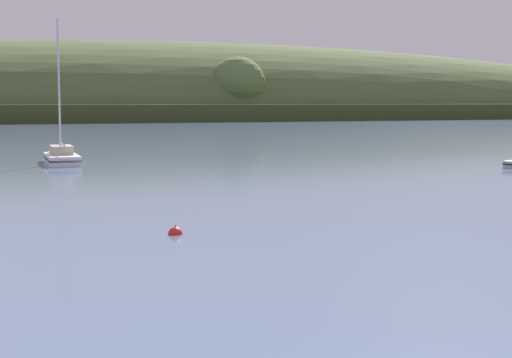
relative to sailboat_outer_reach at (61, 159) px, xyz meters
name	(u,v)px	position (x,y,z in m)	size (l,w,h in m)	color
far_shoreline_hill	(164,117)	(40.54, 173.37, -0.09)	(521.60, 129.05, 47.38)	#35401E
sailboat_outer_reach	(61,159)	(0.00, 0.00, 0.00)	(2.72, 7.82, 12.78)	white
mooring_buoy_off_fishing_boat	(175,234)	(2.39, -36.24, -0.30)	(0.56, 0.56, 0.64)	red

